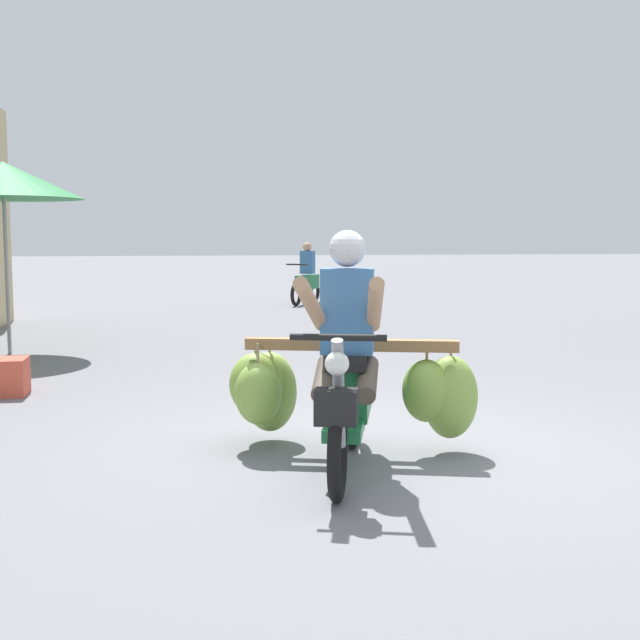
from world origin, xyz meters
The scene contains 4 objects.
ground_plane centered at (0.00, 0.00, 0.00)m, with size 120.00×120.00×0.00m, color slate.
motorbike_main_loaded centered at (-0.40, -0.10, 0.53)m, with size 1.76×1.94×1.58m.
motorbike_distant_ahead_left centered at (1.35, 12.69, 0.57)m, with size 0.93×1.43×1.40m.
market_umbrella_near_shop centered at (-3.71, 5.60, 2.26)m, with size 2.02×2.02×2.50m.
Camera 1 is at (-1.47, -5.58, 1.54)m, focal length 45.76 mm.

